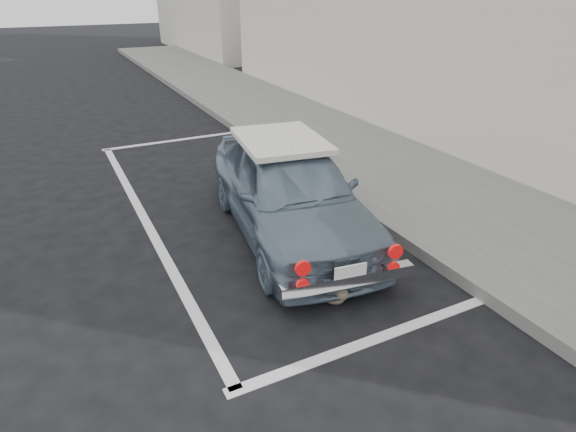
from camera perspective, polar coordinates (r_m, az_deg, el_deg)
name	(u,v)px	position (r m, az deg, el deg)	size (l,w,h in m)	color
ground	(304,323)	(4.78, 1.96, -12.62)	(80.00, 80.00, 0.00)	black
sidewalk	(423,188)	(7.83, 15.66, 3.18)	(2.80, 40.00, 0.15)	#61615D
pline_rear	(377,338)	(4.68, 10.56, -14.06)	(3.00, 0.12, 0.01)	silver
pline_front	(177,140)	(10.46, -13.02, 8.75)	(3.00, 0.12, 0.01)	silver
pline_side	(145,219)	(6.99, -16.61, -0.39)	(0.12, 7.00, 0.01)	silver
retro_coupe	(290,190)	(6.07, 0.22, 3.13)	(1.96, 3.80, 1.23)	slate
cat	(333,292)	(5.00, 5.33, -8.93)	(0.28, 0.51, 0.27)	brown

